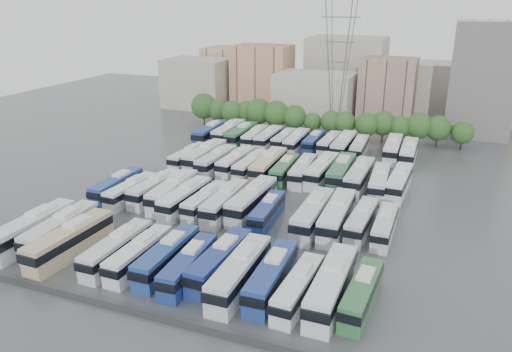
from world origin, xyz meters
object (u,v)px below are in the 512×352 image
at_px(bus_r1_s13, 385,226).
at_px(bus_r3_s10, 359,148).
at_px(bus_r0_s0, 33,229).
at_px(bus_r2_s1, 189,157).
at_px(electricity_pylon, 339,52).
at_px(bus_r1_s10, 313,214).
at_px(bus_r0_s11, 298,288).
at_px(bus_r1_s11, 337,216).
at_px(bus_r3_s8, 329,143).
at_px(bus_r0_s2, 70,240).
at_px(bus_r3_s12, 393,149).
at_px(bus_r0_s5, 139,254).
at_px(bus_r3_s2, 241,135).
at_px(bus_r0_s7, 189,265).
at_px(bus_r3_s7, 314,142).
at_px(bus_r1_s1, 131,191).
at_px(bus_r3_s5, 284,139).
at_px(bus_r1_s0, 117,186).
at_px(bus_r3_s9, 344,145).
at_px(bus_r2_s8, 303,171).
at_px(bus_r1_s12, 362,221).
at_px(bus_r2_s5, 251,165).
at_px(bus_r3_s13, 409,152).
at_px(bus_r1_s3, 173,191).
at_px(bus_r2_s10, 341,172).
at_px(bus_r0_s4, 117,249).
at_px(bus_r0_s8, 220,261).
at_px(bus_r0_s9, 240,272).
at_px(bus_r3_s0, 210,133).
at_px(bus_r3_s1, 229,132).
at_px(bus_r2_s4, 236,162).
at_px(bus_r0_s13, 362,293).
at_px(bus_r2_s9, 322,170).
at_px(bus_r1_s7, 252,200).
at_px(bus_r2_s3, 216,161).
at_px(bus_r2_s12, 379,182).
at_px(bus_r3_s4, 269,138).
at_px(bus_r2_s6, 269,165).
at_px(bus_r1_s8, 267,211).
at_px(bus_r3_s6, 296,141).
at_px(bus_r2_s2, 205,156).
at_px(bus_r2_s11, 359,176).
at_px(bus_r0_s10, 272,276).
at_px(bus_r3_s3, 255,137).
at_px(bus_r0_s1, 61,230).
at_px(bus_r2_s13, 399,182).
at_px(bus_r1_s6, 225,202).

distance_m(bus_r1_s13, bus_r3_s10, 36.92).
xyz_separation_m(bus_r0_s0, bus_r2_s1, (3.39, 36.44, -0.33)).
xyz_separation_m(electricity_pylon, bus_r1_s10, (9.58, -56.32, -16.57)).
distance_m(electricity_pylon, bus_r0_s11, 77.62).
xyz_separation_m(bus_r1_s11, bus_r3_s8, (-9.85, 36.90, -0.35)).
bearing_deg(bus_r0_s2, bus_r3_s12, 62.39).
xyz_separation_m(bus_r0_s5, bus_r3_s2, (-9.65, 54.44, 0.26)).
bearing_deg(bus_r0_s7, bus_r3_s7, 87.42).
bearing_deg(bus_r0_s7, electricity_pylon, 87.11).
distance_m(bus_r1_s1, bus_r3_s5, 40.29).
height_order(electricity_pylon, bus_r1_s13, electricity_pylon).
height_order(bus_r1_s0, bus_r3_s9, bus_r3_s9).
xyz_separation_m(bus_r2_s1, bus_r2_s8, (22.96, -0.15, 0.08)).
distance_m(bus_r1_s12, bus_r3_s9, 36.26).
xyz_separation_m(bus_r2_s5, bus_r3_s13, (26.25, 18.42, 0.14)).
xyz_separation_m(bus_r1_s3, bus_r2_s10, (22.84, 18.67, 0.07)).
xyz_separation_m(bus_r0_s4, bus_r2_s8, (13.00, 36.43, 0.01)).
height_order(bus_r0_s8, bus_r3_s7, bus_r0_s8).
xyz_separation_m(bus_r0_s9, bus_r3_s0, (-29.79, 53.08, 0.03)).
bearing_deg(bus_r2_s1, bus_r3_s1, 92.56).
height_order(bus_r1_s13, bus_r2_s4, bus_r2_s4).
distance_m(bus_r0_s13, bus_r2_s9, 38.52).
xyz_separation_m(bus_r1_s7, bus_r2_s3, (-13.41, 15.73, -0.15)).
height_order(bus_r0_s2, bus_r2_s4, bus_r0_s2).
xyz_separation_m(bus_r0_s5, bus_r1_s10, (16.58, 18.29, 0.32)).
bearing_deg(bus_r0_s5, bus_r2_s3, 101.34).
bearing_deg(bus_r2_s12, bus_r3_s10, 107.07).
height_order(bus_r2_s1, bus_r3_s4, bus_r3_s4).
bearing_deg(bus_r2_s6, bus_r1_s8, -71.70).
distance_m(bus_r0_s9, bus_r3_s6, 54.80).
xyz_separation_m(bus_r2_s2, bus_r3_s0, (-6.71, 15.89, -0.02)).
xyz_separation_m(bus_r0_s7, bus_r0_s9, (6.27, 0.35, 0.26)).
xyz_separation_m(bus_r2_s1, bus_r2_s4, (9.92, -0.03, 0.12)).
bearing_deg(bus_r2_s11, bus_r1_s12, -77.30).
bearing_deg(bus_r3_s1, bus_r3_s4, -3.49).
bearing_deg(bus_r0_s8, bus_r0_s10, -5.57).
xyz_separation_m(bus_r0_s13, bus_r3_s7, (-19.79, 54.26, 0.03)).
relative_size(bus_r0_s7, bus_r3_s3, 0.99).
height_order(bus_r0_s1, bus_r2_s1, bus_r0_s1).
xyz_separation_m(bus_r0_s13, bus_r1_s7, (-19.79, 18.56, 0.37)).
height_order(bus_r1_s8, bus_r1_s10, bus_r1_s10).
bearing_deg(bus_r3_s7, bus_r2_s13, -44.54).
bearing_deg(bus_r1_s3, bus_r2_s13, 25.27).
height_order(bus_r1_s13, bus_r3_s1, bus_r3_s1).
xyz_separation_m(bus_r0_s5, bus_r3_s1, (-13.04, 55.12, 0.31)).
bearing_deg(bus_r0_s13, bus_r1_s1, 160.87).
bearing_deg(bus_r0_s10, bus_r3_s13, 78.33).
xyz_separation_m(bus_r0_s4, bus_r3_s1, (-9.82, 55.07, 0.23)).
distance_m(bus_r1_s6, bus_r3_s6, 36.06).
distance_m(bus_r0_s11, bus_r1_s1, 37.37).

